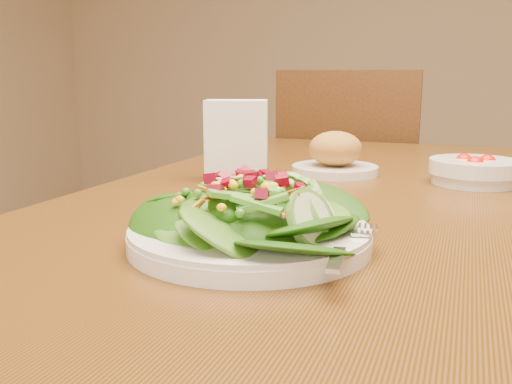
% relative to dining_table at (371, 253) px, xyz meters
% --- Properties ---
extents(dining_table, '(0.90, 1.40, 0.75)m').
position_rel_dining_table_xyz_m(dining_table, '(0.00, 0.00, 0.00)').
color(dining_table, '#5B3617').
rests_on(dining_table, ground_plane).
extents(chair_far, '(0.45, 0.46, 0.95)m').
position_rel_dining_table_xyz_m(chair_far, '(-0.21, 0.88, -0.15)').
color(chair_far, '#4A2611').
rests_on(chair_far, ground_plane).
extents(salad_plate, '(0.27, 0.27, 0.08)m').
position_rel_dining_table_xyz_m(salad_plate, '(-0.07, -0.34, 0.13)').
color(salad_plate, silver).
rests_on(salad_plate, dining_table).
extents(bread_plate, '(0.16, 0.16, 0.08)m').
position_rel_dining_table_xyz_m(bread_plate, '(-0.10, 0.15, 0.13)').
color(bread_plate, silver).
rests_on(bread_plate, dining_table).
extents(tomato_bowl, '(0.15, 0.15, 0.05)m').
position_rel_dining_table_xyz_m(tomato_bowl, '(0.15, 0.13, 0.12)').
color(tomato_bowl, silver).
rests_on(tomato_bowl, dining_table).
extents(napkin_holder, '(0.12, 0.09, 0.14)m').
position_rel_dining_table_xyz_m(napkin_holder, '(-0.25, 0.03, 0.18)').
color(napkin_holder, white).
rests_on(napkin_holder, dining_table).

